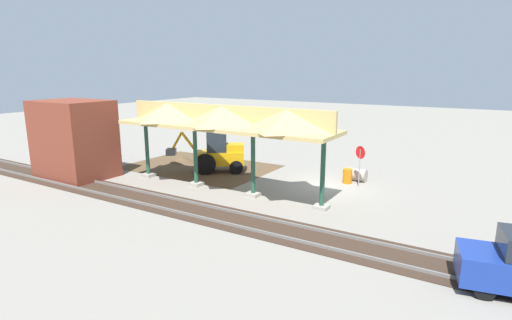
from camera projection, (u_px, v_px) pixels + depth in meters
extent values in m
plane|color=gray|center=(327.00, 186.00, 23.73)|extent=(120.00, 120.00, 0.00)
cube|color=brown|center=(200.00, 167.00, 28.57)|extent=(10.16, 7.00, 0.01)
cube|color=#9E998E|center=(321.00, 207.00, 19.85)|extent=(0.70, 0.70, 0.20)
cylinder|color=#1E4C38|center=(323.00, 174.00, 19.48)|extent=(0.24, 0.24, 3.60)
cube|color=#9E998E|center=(253.00, 194.00, 21.88)|extent=(0.70, 0.70, 0.20)
cylinder|color=#1E4C38|center=(253.00, 164.00, 21.51)|extent=(0.24, 0.24, 3.60)
cube|color=#9E998E|center=(196.00, 184.00, 23.92)|extent=(0.70, 0.70, 0.20)
cylinder|color=#1E4C38|center=(195.00, 156.00, 23.54)|extent=(0.24, 0.24, 3.60)
cube|color=#9E998E|center=(149.00, 175.00, 25.95)|extent=(0.70, 0.70, 0.20)
cylinder|color=#1E4C38|center=(147.00, 149.00, 25.58)|extent=(0.24, 0.24, 3.60)
cube|color=tan|center=(222.00, 127.00, 22.11)|extent=(13.21, 3.20, 0.20)
cube|color=tan|center=(222.00, 115.00, 21.97)|extent=(13.21, 0.20, 1.10)
pyramid|color=tan|center=(287.00, 119.00, 19.94)|extent=(3.60, 3.20, 1.10)
pyramid|color=tan|center=(222.00, 115.00, 21.97)|extent=(3.60, 3.20, 1.10)
pyramid|color=tan|center=(168.00, 111.00, 24.00)|extent=(3.60, 3.20, 1.10)
cube|color=slate|center=(273.00, 220.00, 18.15)|extent=(60.00, 0.08, 0.15)
cube|color=slate|center=(257.00, 231.00, 16.95)|extent=(60.00, 0.08, 0.15)
cube|color=#38281E|center=(265.00, 227.00, 17.56)|extent=(60.00, 2.58, 0.03)
cylinder|color=gray|center=(359.00, 168.00, 23.49)|extent=(0.06, 0.06, 2.26)
cylinder|color=red|center=(360.00, 152.00, 23.28)|extent=(0.66, 0.42, 0.76)
cube|color=orange|center=(220.00, 158.00, 26.99)|extent=(3.38, 2.87, 0.90)
cube|color=#1E262D|center=(217.00, 141.00, 26.73)|extent=(1.73, 1.70, 1.40)
cube|color=orange|center=(235.00, 148.00, 26.88)|extent=(1.57, 1.55, 0.50)
cylinder|color=black|center=(207.00, 160.00, 27.70)|extent=(1.33, 1.03, 1.40)
cylinder|color=black|center=(205.00, 164.00, 26.31)|extent=(1.33, 1.03, 1.40)
cylinder|color=black|center=(236.00, 163.00, 27.78)|extent=(0.91, 0.75, 0.90)
cylinder|color=black|center=(236.00, 167.00, 26.52)|extent=(0.91, 0.75, 0.90)
cylinder|color=orange|center=(189.00, 142.00, 26.65)|extent=(0.98, 0.75, 1.41)
cylinder|color=orange|center=(176.00, 142.00, 26.61)|extent=(0.83, 0.63, 1.39)
cube|color=#47474C|center=(171.00, 152.00, 26.74)|extent=(0.94, 1.00, 0.40)
cone|color=brown|center=(182.00, 162.00, 29.94)|extent=(3.91, 3.91, 1.22)
cylinder|color=#9E9384|center=(356.00, 175.00, 24.93)|extent=(1.27, 0.80, 0.77)
cylinder|color=black|center=(347.00, 173.00, 25.26)|extent=(0.03, 0.50, 0.50)
cube|color=brown|center=(74.00, 139.00, 25.55)|extent=(4.69, 3.37, 4.91)
cylinder|color=black|center=(485.00, 290.00, 11.96)|extent=(0.63, 0.31, 0.60)
cylinder|color=black|center=(477.00, 268.00, 13.30)|extent=(0.63, 0.31, 0.60)
cylinder|color=orange|center=(347.00, 176.00, 24.34)|extent=(0.56, 0.56, 0.90)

